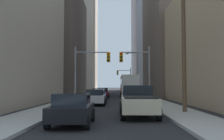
# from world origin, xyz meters

# --- Properties ---
(sidewalk_left) EXTENTS (2.75, 160.00, 0.15)m
(sidewalk_left) POSITION_xyz_m (-4.69, 50.00, 0.07)
(sidewalk_left) COLOR #9E9E99
(sidewalk_left) RESTS_ON ground
(sidewalk_right) EXTENTS (2.75, 160.00, 0.15)m
(sidewalk_right) POSITION_xyz_m (4.69, 50.00, 0.07)
(sidewalk_right) COLOR #9E9E99
(sidewalk_right) RESTS_ON ground
(city_bus) EXTENTS (2.67, 11.50, 3.40)m
(city_bus) POSITION_xyz_m (2.47, 38.54, 1.93)
(city_bus) COLOR silver
(city_bus) RESTS_ON ground
(pickup_truck_beige) EXTENTS (2.20, 5.43, 1.90)m
(pickup_truck_beige) POSITION_xyz_m (1.74, 11.45, 0.93)
(pickup_truck_beige) COLOR #C6B793
(pickup_truck_beige) RESTS_ON ground
(sedan_black) EXTENTS (1.95, 4.22, 1.52)m
(sedan_black) POSITION_xyz_m (-1.70, 7.91, 0.77)
(sedan_black) COLOR black
(sedan_black) RESTS_ON ground
(sedan_silver) EXTENTS (1.95, 4.20, 1.52)m
(sedan_silver) POSITION_xyz_m (-1.55, 20.74, 0.77)
(sedan_silver) COLOR #B7BABF
(sedan_silver) RESTS_ON ground
(sedan_blue) EXTENTS (1.95, 4.24, 1.52)m
(sedan_blue) POSITION_xyz_m (-1.69, 27.64, 0.77)
(sedan_blue) COLOR navy
(sedan_blue) RESTS_ON ground
(sedan_maroon) EXTENTS (1.95, 4.24, 1.52)m
(sedan_maroon) POSITION_xyz_m (-1.57, 36.21, 0.77)
(sedan_maroon) COLOR maroon
(sedan_maroon) RESTS_ON ground
(traffic_signal_near_left) EXTENTS (3.80, 0.44, 6.00)m
(traffic_signal_near_left) POSITION_xyz_m (-2.30, 23.46, 4.04)
(traffic_signal_near_left) COLOR gray
(traffic_signal_near_left) RESTS_ON ground
(traffic_signal_near_right) EXTENTS (3.24, 0.44, 6.00)m
(traffic_signal_near_right) POSITION_xyz_m (2.55, 23.46, 4.02)
(traffic_signal_near_right) COLOR gray
(traffic_signal_near_right) RESTS_ON ground
(traffic_signal_far_right) EXTENTS (3.40, 0.44, 6.00)m
(traffic_signal_far_right) POSITION_xyz_m (2.48, 59.42, 4.02)
(traffic_signal_far_right) COLOR gray
(traffic_signal_far_right) RESTS_ON ground
(utility_pole_right) EXTENTS (2.20, 0.28, 10.19)m
(utility_pole_right) POSITION_xyz_m (4.96, 13.04, 5.37)
(utility_pole_right) COLOR brown
(utility_pole_right) RESTS_ON ground
(street_lamp_right) EXTENTS (2.12, 0.32, 7.50)m
(street_lamp_right) POSITION_xyz_m (3.69, 40.32, 4.51)
(street_lamp_right) COLOR gray
(street_lamp_right) RESTS_ON ground
(building_left_mid_office) EXTENTS (17.84, 23.27, 20.78)m
(building_left_mid_office) POSITION_xyz_m (-15.69, 48.68, 10.39)
(building_left_mid_office) COLOR #66564C
(building_left_mid_office) RESTS_ON ground
(building_right_mid_block) EXTENTS (17.02, 24.24, 29.76)m
(building_right_mid_block) POSITION_xyz_m (15.11, 45.45, 14.88)
(building_right_mid_block) COLOR #66564C
(building_right_mid_block) RESTS_ON ground
(building_right_far_highrise) EXTENTS (20.98, 28.03, 59.95)m
(building_right_far_highrise) POSITION_xyz_m (17.22, 91.56, 29.98)
(building_right_far_highrise) COLOR #93939E
(building_right_far_highrise) RESTS_ON ground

